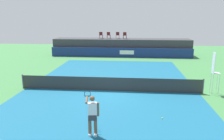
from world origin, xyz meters
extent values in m
plane|color=#3D7A42|center=(0.00, 3.00, 0.00)|extent=(48.00, 48.00, 0.00)
cube|color=#16597A|center=(0.00, 0.00, 0.00)|extent=(12.00, 22.00, 0.00)
cube|color=navy|center=(0.00, 13.50, 0.60)|extent=(18.00, 0.20, 1.20)
cube|color=white|center=(0.77, 13.39, 0.66)|extent=(1.80, 0.02, 0.50)
cube|color=#38383D|center=(0.00, 15.30, 1.10)|extent=(18.00, 2.80, 2.20)
cylinder|color=#561919|center=(-2.56, 15.61, 2.42)|extent=(0.04, 0.04, 0.44)
cylinder|color=#561919|center=(-2.97, 15.61, 2.42)|extent=(0.04, 0.04, 0.44)
cylinder|color=#561919|center=(-2.57, 15.20, 2.42)|extent=(0.04, 0.04, 0.44)
cylinder|color=#561919|center=(-2.97, 15.21, 2.42)|extent=(0.04, 0.04, 0.44)
cube|color=#561919|center=(-2.77, 15.41, 2.66)|extent=(0.45, 0.45, 0.03)
cube|color=#561919|center=(-2.77, 15.20, 2.88)|extent=(0.44, 0.03, 0.42)
cylinder|color=#561919|center=(-1.52, 15.53, 2.42)|extent=(0.04, 0.04, 0.44)
cylinder|color=#561919|center=(-1.92, 15.55, 2.42)|extent=(0.04, 0.04, 0.44)
cylinder|color=#561919|center=(-1.54, 15.13, 2.42)|extent=(0.04, 0.04, 0.44)
cylinder|color=#561919|center=(-1.94, 15.15, 2.42)|extent=(0.04, 0.04, 0.44)
cube|color=#561919|center=(-1.73, 15.34, 2.66)|extent=(0.46, 0.46, 0.03)
cube|color=#561919|center=(-1.74, 15.13, 2.88)|extent=(0.44, 0.05, 0.42)
cylinder|color=#561919|center=(-0.37, 15.76, 2.42)|extent=(0.04, 0.04, 0.44)
cylinder|color=#561919|center=(-0.77, 15.73, 2.42)|extent=(0.04, 0.04, 0.44)
cylinder|color=#561919|center=(-0.34, 15.36, 2.42)|extent=(0.04, 0.04, 0.44)
cylinder|color=#561919|center=(-0.74, 15.33, 2.42)|extent=(0.04, 0.04, 0.44)
cube|color=#561919|center=(-0.55, 15.54, 2.66)|extent=(0.48, 0.48, 0.03)
cube|color=#561919|center=(-0.54, 15.34, 2.88)|extent=(0.44, 0.06, 0.42)
cylinder|color=#561919|center=(0.66, 15.42, 2.42)|extent=(0.04, 0.04, 0.44)
cylinder|color=#561919|center=(0.25, 15.45, 2.42)|extent=(0.04, 0.04, 0.44)
cylinder|color=#561919|center=(0.63, 15.02, 2.42)|extent=(0.04, 0.04, 0.44)
cylinder|color=#561919|center=(0.23, 15.05, 2.42)|extent=(0.04, 0.04, 0.44)
cube|color=#561919|center=(0.44, 15.23, 2.66)|extent=(0.47, 0.47, 0.03)
cube|color=#561919|center=(0.43, 15.03, 2.88)|extent=(0.44, 0.06, 0.42)
cylinder|color=white|center=(7.12, -0.20, 0.70)|extent=(0.04, 0.04, 1.40)
cylinder|color=white|center=(7.12, 0.20, 0.70)|extent=(0.04, 0.04, 1.40)
cylinder|color=white|center=(6.72, -0.20, 0.70)|extent=(0.04, 0.04, 1.40)
cylinder|color=white|center=(6.72, 0.20, 0.70)|extent=(0.04, 0.04, 1.40)
cube|color=white|center=(6.92, 0.00, 1.41)|extent=(0.44, 0.44, 0.03)
cube|color=white|center=(6.71, 0.00, 2.09)|extent=(0.03, 0.44, 1.33)
cube|color=#2D2D2D|center=(0.00, 0.00, 0.47)|extent=(12.40, 0.02, 0.95)
cylinder|color=#4C4C51|center=(-6.20, 0.00, 0.50)|extent=(0.10, 0.10, 1.00)
cylinder|color=#4C4C51|center=(6.20, 0.00, 0.50)|extent=(0.10, 0.10, 1.00)
cube|color=white|center=(0.03, -6.01, 0.05)|extent=(0.16, 0.28, 0.10)
cylinder|color=brown|center=(0.03, -6.01, 0.51)|extent=(0.14, 0.14, 0.82)
cube|color=white|center=(-0.21, -6.05, 0.05)|extent=(0.16, 0.28, 0.10)
cylinder|color=brown|center=(-0.21, -6.05, 0.51)|extent=(0.14, 0.14, 0.82)
cube|color=#333338|center=(-0.09, -6.03, 0.84)|extent=(0.37, 0.27, 0.24)
cube|color=silver|center=(-0.09, -6.03, 1.20)|extent=(0.39, 0.25, 0.56)
sphere|color=brown|center=(-0.09, -6.03, 1.66)|extent=(0.22, 0.22, 0.22)
cylinder|color=brown|center=(0.15, -5.99, 1.18)|extent=(0.09, 0.09, 0.60)
cylinder|color=brown|center=(-0.37, -5.80, 1.50)|extent=(0.18, 0.61, 0.14)
cylinder|color=black|center=(-0.43, -5.38, 1.53)|extent=(0.30, 0.08, 0.03)
torus|color=black|center=(-0.47, -5.10, 1.53)|extent=(0.30, 0.07, 0.30)
sphere|color=#D8EA33|center=(3.06, -4.14, 0.04)|extent=(0.07, 0.07, 0.07)
camera|label=1|loc=(1.54, -14.54, 4.87)|focal=35.72mm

